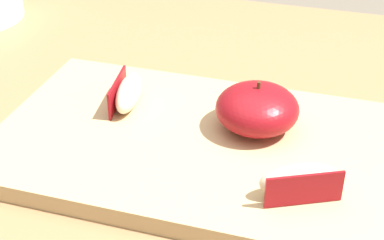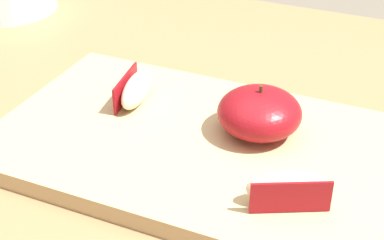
{
  "view_description": "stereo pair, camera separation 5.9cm",
  "coord_description": "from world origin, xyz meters",
  "px_view_note": "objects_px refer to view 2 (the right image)",
  "views": [
    {
      "loc": [
        0.22,
        -0.52,
        1.1
      ],
      "look_at": [
        0.07,
        -0.05,
        0.79
      ],
      "focal_mm": 55.21,
      "sensor_mm": 36.0,
      "label": 1
    },
    {
      "loc": [
        0.27,
        -0.5,
        1.1
      ],
      "look_at": [
        0.07,
        -0.05,
        0.79
      ],
      "focal_mm": 55.21,
      "sensor_mm": 36.0,
      "label": 2
    }
  ],
  "objects_px": {
    "apple_half_skin_up": "(259,113)",
    "apple_wedge_right": "(288,188)",
    "apple_wedge_middle": "(136,89)",
    "cutting_board": "(192,144)"
  },
  "relations": [
    {
      "from": "apple_wedge_right",
      "to": "apple_half_skin_up",
      "type": "bearing_deg",
      "value": 120.99
    },
    {
      "from": "apple_half_skin_up",
      "to": "apple_wedge_right",
      "type": "distance_m",
      "value": 0.11
    },
    {
      "from": "cutting_board",
      "to": "apple_wedge_right",
      "type": "bearing_deg",
      "value": -27.79
    },
    {
      "from": "apple_half_skin_up",
      "to": "apple_wedge_middle",
      "type": "xyz_separation_m",
      "value": [
        -0.14,
        0.0,
        -0.01
      ]
    },
    {
      "from": "apple_wedge_right",
      "to": "cutting_board",
      "type": "bearing_deg",
      "value": 152.21
    },
    {
      "from": "cutting_board",
      "to": "apple_half_skin_up",
      "type": "height_order",
      "value": "apple_half_skin_up"
    },
    {
      "from": "apple_half_skin_up",
      "to": "apple_wedge_right",
      "type": "bearing_deg",
      "value": -59.01
    },
    {
      "from": "cutting_board",
      "to": "apple_wedge_middle",
      "type": "distance_m",
      "value": 0.1
    },
    {
      "from": "apple_half_skin_up",
      "to": "apple_wedge_middle",
      "type": "height_order",
      "value": "apple_half_skin_up"
    },
    {
      "from": "apple_wedge_right",
      "to": "apple_wedge_middle",
      "type": "bearing_deg",
      "value": 153.45
    }
  ]
}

